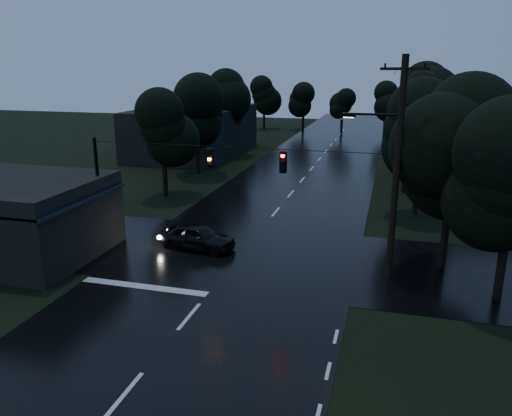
% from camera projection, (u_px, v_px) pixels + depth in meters
% --- Properties ---
extents(ground, '(160.00, 160.00, 0.00)m').
position_uv_depth(ground, '(125.00, 395.00, 15.02)').
color(ground, black).
rests_on(ground, ground).
extents(main_road, '(12.00, 120.00, 0.02)m').
position_uv_depth(main_road, '(302.00, 180.00, 42.81)').
color(main_road, black).
rests_on(main_road, ground).
extents(cross_street, '(60.00, 9.00, 0.02)m').
position_uv_depth(cross_street, '(241.00, 254.00, 26.14)').
color(cross_street, black).
rests_on(cross_street, ground).
extents(building_far_right, '(10.00, 14.00, 4.40)m').
position_uv_depth(building_far_right, '(474.00, 154.00, 42.35)').
color(building_far_right, black).
rests_on(building_far_right, ground).
extents(building_far_left, '(10.00, 16.00, 5.00)m').
position_uv_depth(building_far_left, '(194.00, 131.00, 54.94)').
color(building_far_left, black).
rests_on(building_far_left, ground).
extents(utility_pole_main, '(3.50, 0.30, 10.00)m').
position_uv_depth(utility_pole_main, '(395.00, 167.00, 21.86)').
color(utility_pole_main, black).
rests_on(utility_pole_main, ground).
extents(utility_pole_far, '(2.00, 0.30, 7.50)m').
position_uv_depth(utility_pole_far, '(407.00, 142.00, 37.77)').
color(utility_pole_far, black).
rests_on(utility_pole_far, ground).
extents(anchor_pole_left, '(0.18, 0.18, 6.00)m').
position_uv_depth(anchor_pole_left, '(99.00, 194.00, 26.28)').
color(anchor_pole_left, black).
rests_on(anchor_pole_left, ground).
extents(span_signals, '(15.00, 0.37, 1.12)m').
position_uv_depth(span_signals, '(245.00, 159.00, 23.60)').
color(span_signals, black).
rests_on(span_signals, ground).
extents(tree_corner_near, '(4.48, 4.48, 9.44)m').
position_uv_depth(tree_corner_near, '(455.00, 146.00, 22.85)').
color(tree_corner_near, black).
rests_on(tree_corner_near, ground).
extents(tree_left_a, '(3.92, 3.92, 8.26)m').
position_uv_depth(tree_left_a, '(162.00, 126.00, 36.23)').
color(tree_left_a, black).
rests_on(tree_left_a, ground).
extents(tree_left_b, '(4.20, 4.20, 8.85)m').
position_uv_depth(tree_left_b, '(196.00, 111.00, 43.69)').
color(tree_left_b, black).
rests_on(tree_left_b, ground).
extents(tree_left_c, '(4.48, 4.48, 9.44)m').
position_uv_depth(tree_left_c, '(226.00, 99.00, 53.00)').
color(tree_left_c, black).
rests_on(tree_left_c, ground).
extents(tree_right_a, '(4.20, 4.20, 8.85)m').
position_uv_depth(tree_right_a, '(422.00, 129.00, 31.55)').
color(tree_right_a, black).
rests_on(tree_right_a, ground).
extents(tree_right_b, '(4.48, 4.48, 9.44)m').
position_uv_depth(tree_right_b, '(426.00, 112.00, 38.70)').
color(tree_right_b, black).
rests_on(tree_right_b, ground).
extents(tree_right_c, '(4.76, 4.76, 10.03)m').
position_uv_depth(tree_right_c, '(428.00, 99.00, 47.71)').
color(tree_right_c, black).
rests_on(tree_right_c, ground).
extents(car, '(4.20, 2.08, 1.38)m').
position_uv_depth(car, '(198.00, 237.00, 26.70)').
color(car, black).
rests_on(car, ground).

